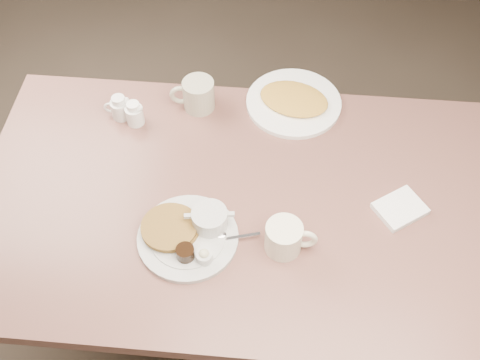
# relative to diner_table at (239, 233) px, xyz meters

# --- Properties ---
(room) EXTENTS (7.04, 8.04, 2.84)m
(room) POSITION_rel_diner_table_xyz_m (0.00, 0.00, 0.82)
(room) COLOR #4C3F33
(room) RESTS_ON ground
(diner_table) EXTENTS (1.50, 0.90, 0.75)m
(diner_table) POSITION_rel_diner_table_xyz_m (0.00, 0.00, 0.00)
(diner_table) COLOR #84564C
(diner_table) RESTS_ON ground
(main_plate) EXTENTS (0.34, 0.31, 0.07)m
(main_plate) POSITION_rel_diner_table_xyz_m (-0.12, -0.13, 0.19)
(main_plate) COLOR beige
(main_plate) RESTS_ON diner_table
(coffee_mug_near) EXTENTS (0.14, 0.10, 0.09)m
(coffee_mug_near) POSITION_rel_diner_table_xyz_m (0.13, -0.14, 0.22)
(coffee_mug_near) COLOR white
(coffee_mug_near) RESTS_ON diner_table
(napkin) EXTENTS (0.16, 0.16, 0.02)m
(napkin) POSITION_rel_diner_table_xyz_m (0.44, 0.01, 0.18)
(napkin) COLOR white
(napkin) RESTS_ON diner_table
(coffee_mug_far) EXTENTS (0.15, 0.11, 0.10)m
(coffee_mug_far) POSITION_rel_diner_table_xyz_m (-0.16, 0.36, 0.22)
(coffee_mug_far) COLOR #B8B69D
(coffee_mug_far) RESTS_ON diner_table
(creamer_left) EXTENTS (0.09, 0.07, 0.08)m
(creamer_left) POSITION_rel_diner_table_xyz_m (-0.40, 0.29, 0.21)
(creamer_left) COLOR white
(creamer_left) RESTS_ON diner_table
(creamer_right) EXTENTS (0.08, 0.06, 0.08)m
(creamer_right) POSITION_rel_diner_table_xyz_m (-0.35, 0.27, 0.21)
(creamer_right) COLOR white
(creamer_right) RESTS_ON diner_table
(hash_plate) EXTENTS (0.38, 0.38, 0.04)m
(hash_plate) POSITION_rel_diner_table_xyz_m (0.14, 0.39, 0.18)
(hash_plate) COLOR white
(hash_plate) RESTS_ON diner_table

